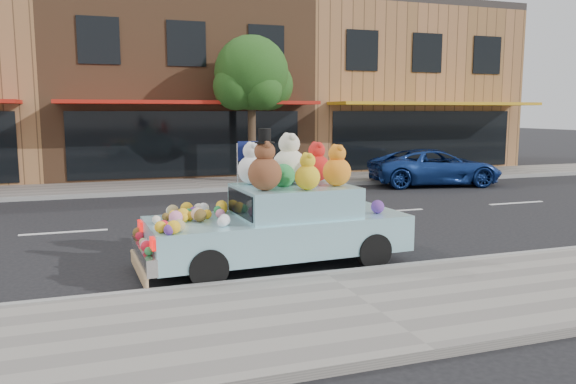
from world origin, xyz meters
name	(u,v)px	position (x,y,z in m)	size (l,w,h in m)	color
ground	(244,221)	(0.00, 0.00, 0.00)	(120.00, 120.00, 0.00)	black
near_sidewalk	(369,308)	(0.00, -6.50, 0.06)	(60.00, 3.00, 0.12)	gray
far_sidewalk	(197,185)	(0.00, 6.50, 0.06)	(60.00, 3.00, 0.12)	gray
near_kerb	(324,276)	(0.00, -5.00, 0.07)	(60.00, 0.12, 0.13)	gray
far_kerb	(205,190)	(0.00, 5.00, 0.07)	(60.00, 0.12, 0.13)	gray
storefront_mid	(173,87)	(0.00, 11.97, 3.64)	(10.00, 9.80, 7.30)	brown
storefront_right	(380,89)	(10.00, 11.97, 3.64)	(10.00, 9.80, 7.30)	#9F6B42
street_tree	(252,80)	(2.03, 6.55, 3.69)	(3.00, 2.70, 5.22)	#38281C
car_blue	(435,167)	(8.03, 4.14, 0.64)	(2.11, 4.58, 1.27)	navy
art_car	(279,218)	(-0.39, -3.95, 0.82)	(4.57, 1.97, 2.33)	black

